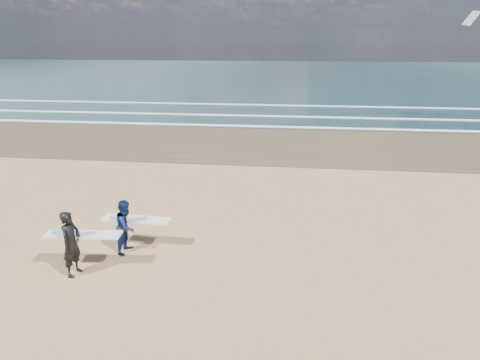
# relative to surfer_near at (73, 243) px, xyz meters

# --- Properties ---
(ocean) EXTENTS (220.00, 100.00, 0.02)m
(ocean) POSITION_rel_surfer_near_xyz_m (21.20, 71.59, -0.99)
(ocean) COLOR #183136
(ocean) RESTS_ON ground
(foam_breakers) EXTENTS (220.00, 11.70, 0.05)m
(foam_breakers) POSITION_rel_surfer_near_xyz_m (21.20, 27.69, -0.95)
(foam_breakers) COLOR white
(foam_breakers) RESTS_ON ground
(surfer_near) EXTENTS (2.24, 1.10, 1.97)m
(surfer_near) POSITION_rel_surfer_near_xyz_m (0.00, 0.00, 0.00)
(surfer_near) COLOR black
(surfer_near) RESTS_ON ground
(surfer_far) EXTENTS (2.22, 1.13, 1.75)m
(surfer_far) POSITION_rel_surfer_near_xyz_m (1.02, 1.56, -0.11)
(surfer_far) COLOR #0B183E
(surfer_far) RESTS_ON ground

